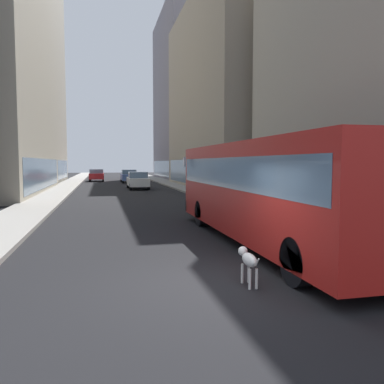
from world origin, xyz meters
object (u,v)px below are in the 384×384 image
(car_blue_hatchback, at_px, (129,176))
(pedestrian_with_handbag, at_px, (351,212))
(transit_bus, at_px, (266,185))
(pedestrian_in_coat, at_px, (296,200))
(car_white_van, at_px, (138,180))
(dalmatian_dog, at_px, (248,260))
(car_red_coupe, at_px, (97,175))

(car_blue_hatchback, xyz_separation_m, pedestrian_with_handbag, (3.92, -39.57, 0.19))
(transit_bus, bearing_deg, pedestrian_in_coat, 48.56)
(car_white_van, bearing_deg, car_blue_hatchback, 90.00)
(transit_bus, distance_m, pedestrian_in_coat, 3.87)
(car_blue_hatchback, bearing_deg, transit_bus, -87.63)
(car_blue_hatchback, relative_size, dalmatian_dog, 4.91)
(car_white_van, relative_size, pedestrian_in_coat, 2.81)
(car_red_coupe, xyz_separation_m, pedestrian_in_coat, (8.11, -40.50, 0.19))
(transit_bus, distance_m, car_red_coupe, 43.72)
(dalmatian_dog, distance_m, pedestrian_with_handbag, 5.25)
(car_blue_hatchback, xyz_separation_m, dalmatian_dog, (-0.43, -42.46, -0.31))
(transit_bus, height_order, dalmatian_dog, transit_bus)
(dalmatian_dog, relative_size, pedestrian_in_coat, 0.57)
(pedestrian_with_handbag, bearing_deg, dalmatian_dog, -146.41)
(dalmatian_dog, bearing_deg, car_blue_hatchback, 89.42)
(transit_bus, relative_size, car_white_van, 2.43)
(car_blue_hatchback, distance_m, pedestrian_with_handbag, 39.77)
(pedestrian_with_handbag, relative_size, pedestrian_in_coat, 1.00)
(car_blue_hatchback, height_order, car_red_coupe, same)
(car_red_coupe, relative_size, pedestrian_with_handbag, 2.75)
(car_red_coupe, height_order, pedestrian_with_handbag, pedestrian_with_handbag)
(car_white_van, xyz_separation_m, pedestrian_in_coat, (4.11, -23.14, 0.19))
(transit_bus, bearing_deg, car_blue_hatchback, 92.37)
(pedestrian_in_coat, bearing_deg, car_blue_hatchback, 96.55)
(car_red_coupe, distance_m, pedestrian_with_handbag, 45.00)
(car_white_van, xyz_separation_m, car_red_coupe, (-4.00, 17.36, 0.00))
(car_red_coupe, relative_size, dalmatian_dog, 4.82)
(dalmatian_dog, xyz_separation_m, pedestrian_in_coat, (4.54, 6.68, 0.50))
(car_white_van, distance_m, pedestrian_in_coat, 23.51)
(car_red_coupe, bearing_deg, car_white_van, -77.02)
(transit_bus, bearing_deg, pedestrian_with_handbag, -22.14)
(car_red_coupe, bearing_deg, dalmatian_dog, -85.68)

